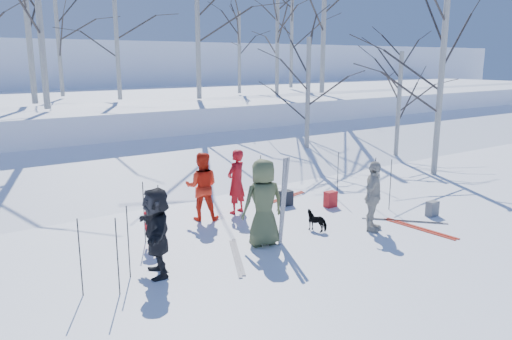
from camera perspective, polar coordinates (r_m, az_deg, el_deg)
ground at (r=10.94m, az=4.56°, el=-8.07°), size 120.00×120.00×0.00m
snow_ramp at (r=16.66m, az=-10.91°, el=-0.50°), size 70.00×9.49×4.12m
snow_plateau at (r=25.87m, az=-20.19°, el=5.46°), size 70.00×18.00×2.20m
far_hill at (r=46.37m, az=-27.18°, el=8.89°), size 90.00×30.00×6.00m
skier_olive_center at (r=10.40m, az=0.84°, el=-3.74°), size 1.00×0.74×1.85m
skier_red_north at (r=12.62m, az=-2.27°, el=-1.32°), size 0.70×0.57×1.64m
skier_redor_behind at (r=12.14m, az=-6.21°, el=-1.87°), size 1.03×0.97×1.67m
skier_red_seated at (r=10.57m, az=-11.81°, el=-6.49°), size 0.39×0.60×0.89m
skier_cream_east at (r=11.60m, az=13.24°, el=-2.95°), size 1.03×0.79×1.62m
skier_grey_west at (r=9.17m, az=-11.29°, el=-6.93°), size 0.90×1.60×1.64m
dog at (r=11.56m, az=6.99°, el=-5.75°), size 0.44×0.60×0.46m
upright_ski_left at (r=10.33m, az=3.02°, el=-3.74°), size 0.08×0.16×1.90m
upright_ski_right at (r=10.44m, az=3.26°, el=-3.56°), size 0.10×0.23×1.89m
ski_pair_a at (r=12.68m, az=16.59°, el=-5.59°), size 2.09×2.10×0.02m
ski_pair_b at (r=12.24m, az=18.16°, el=-6.36°), size 0.45×1.93×0.02m
ski_pair_c at (r=10.05m, az=-2.21°, el=-9.89°), size 1.73×2.06×0.02m
ski_pair_d at (r=14.10m, az=3.11°, el=-3.25°), size 1.10×1.99×0.02m
ski_pole_a at (r=10.54m, az=-11.01°, el=-5.22°), size 0.02×0.02×1.34m
ski_pole_b at (r=13.47m, az=13.40°, el=-1.43°), size 0.02×0.02×1.34m
ski_pole_c at (r=8.77m, az=-19.46°, el=-9.42°), size 0.02×0.02×1.34m
ski_pole_d at (r=9.23m, az=-14.38°, el=-7.98°), size 0.02×0.02×1.34m
ski_pole_e at (r=10.86m, az=-12.68°, el=-4.76°), size 0.02×0.02×1.34m
ski_pole_f at (r=13.37m, az=15.10°, el=-1.63°), size 0.02×0.02×1.34m
ski_pole_g at (r=12.88m, az=0.20°, el=-1.72°), size 0.02×0.02×1.34m
ski_pole_h at (r=8.62m, az=-15.55°, el=-9.54°), size 0.02×0.02×1.34m
ski_pole_i at (r=14.05m, az=9.32°, el=-0.68°), size 0.02×0.02×1.34m
ski_pole_j at (r=13.46m, az=0.51°, el=-1.10°), size 0.02×0.02×1.34m
backpack_red at (r=13.41m, az=8.51°, el=-3.32°), size 0.32×0.22×0.42m
backpack_grey at (r=13.26m, az=19.50°, el=-4.19°), size 0.30×0.20×0.38m
backpack_dark at (r=13.42m, az=3.44°, el=-3.23°), size 0.34×0.24×0.40m
birch_plateau_b at (r=21.66m, az=-6.72°, el=16.97°), size 5.29×5.29×6.70m
birch_plateau_c at (r=18.50m, az=-23.66°, el=17.23°), size 5.47×5.47×6.96m
birch_plateau_d at (r=30.15m, az=4.10°, el=15.42°), size 5.05×5.05×6.36m
birch_plateau_f at (r=25.13m, az=-1.93°, el=13.24°), size 3.34×3.34×3.91m
birch_plateau_h at (r=21.82m, az=-15.64°, el=14.20°), size 4.03×4.03×4.90m
birch_plateau_i at (r=24.18m, az=2.45°, el=14.72°), size 4.20×4.20×5.14m
birch_plateau_j at (r=24.49m, az=-21.66°, el=13.55°), size 4.02×4.02×4.89m
birch_plateau_k at (r=25.75m, az=7.81°, el=18.24°), size 6.56×6.56×8.51m
birch_plateau_l at (r=20.94m, az=-24.83°, el=16.95°), size 5.72×5.72×7.32m
birch_edge_b at (r=17.72m, az=20.35°, el=9.07°), size 4.81×4.81×6.02m
birch_edge_c at (r=20.02m, az=15.99°, el=6.98°), size 3.50×3.50×4.14m
birch_edge_e at (r=18.59m, az=5.93°, el=7.75°), size 3.84×3.84×4.63m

